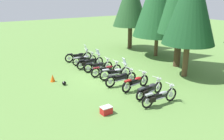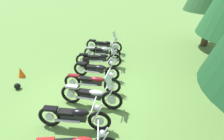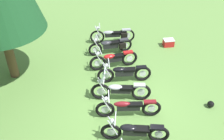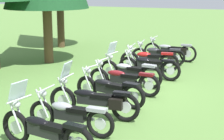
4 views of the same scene
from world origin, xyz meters
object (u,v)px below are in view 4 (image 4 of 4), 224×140
(motorcycle_4, at_px, (123,79))
(motorcycle_5, at_px, (129,71))
(motorcycle_2, at_px, (94,100))
(motorcycle_1, at_px, (69,114))
(motorcycle_9, at_px, (171,50))
(motorcycle_3, at_px, (109,89))
(motorcycle_7, at_px, (149,59))
(motorcycle_8, at_px, (159,54))
(motorcycle_0, at_px, (44,130))
(motorcycle_6, at_px, (148,66))

(motorcycle_4, height_order, motorcycle_5, motorcycle_5)
(motorcycle_2, bearing_deg, motorcycle_1, 81.07)
(motorcycle_1, bearing_deg, motorcycle_9, -90.53)
(motorcycle_2, distance_m, motorcycle_3, 1.15)
(motorcycle_7, xyz_separation_m, motorcycle_8, (1.25, -0.05, -0.01))
(motorcycle_0, height_order, motorcycle_5, motorcycle_5)
(motorcycle_7, distance_m, motorcycle_9, 2.29)
(motorcycle_5, bearing_deg, motorcycle_9, -85.51)
(motorcycle_7, height_order, motorcycle_8, motorcycle_7)
(motorcycle_2, xyz_separation_m, motorcycle_7, (5.35, 0.28, -0.01))
(motorcycle_8, bearing_deg, motorcycle_6, 87.67)
(motorcycle_1, distance_m, motorcycle_6, 5.36)
(motorcycle_7, relative_size, motorcycle_8, 1.02)
(motorcycle_2, distance_m, motorcycle_8, 6.60)
(motorcycle_1, bearing_deg, motorcycle_7, -88.27)
(motorcycle_4, relative_size, motorcycle_9, 1.02)
(motorcycle_1, relative_size, motorcycle_3, 0.96)
(motorcycle_0, height_order, motorcycle_3, motorcycle_0)
(motorcycle_1, xyz_separation_m, motorcycle_5, (4.26, 0.18, 0.04))
(motorcycle_7, distance_m, motorcycle_8, 1.25)
(motorcycle_1, xyz_separation_m, motorcycle_8, (7.67, 0.14, 0.01))
(motorcycle_6, xyz_separation_m, motorcycle_7, (1.06, 0.32, -0.00))
(motorcycle_9, bearing_deg, motorcycle_3, 90.91)
(motorcycle_6, relative_size, motorcycle_8, 1.05)
(motorcycle_4, relative_size, motorcycle_5, 1.03)
(motorcycle_5, xyz_separation_m, motorcycle_9, (4.44, -0.27, -0.02))
(motorcycle_2, xyz_separation_m, motorcycle_6, (4.29, -0.04, -0.01))
(motorcycle_6, bearing_deg, motorcycle_0, 90.79)
(motorcycle_4, relative_size, motorcycle_7, 1.06)
(motorcycle_0, relative_size, motorcycle_8, 1.06)
(motorcycle_7, bearing_deg, motorcycle_4, 84.09)
(motorcycle_0, bearing_deg, motorcycle_3, -80.92)
(motorcycle_4, xyz_separation_m, motorcycle_8, (4.34, 0.10, 0.01))
(motorcycle_3, xyz_separation_m, motorcycle_5, (2.04, 0.18, 0.04))
(motorcycle_1, xyz_separation_m, motorcycle_4, (3.33, 0.04, 0.00))
(motorcycle_8, height_order, motorcycle_9, motorcycle_9)
(motorcycle_3, bearing_deg, motorcycle_2, 105.44)
(motorcycle_1, xyz_separation_m, motorcycle_3, (2.22, 0.01, 0.00))
(motorcycle_1, distance_m, motorcycle_2, 1.08)
(motorcycle_2, bearing_deg, motorcycle_5, -88.86)
(motorcycle_3, relative_size, motorcycle_4, 0.94)
(motorcycle_0, bearing_deg, motorcycle_9, -81.99)
(motorcycle_4, height_order, motorcycle_6, motorcycle_6)
(motorcycle_8, bearing_deg, motorcycle_5, 80.27)
(motorcycle_3, distance_m, motorcycle_9, 6.48)
(motorcycle_0, bearing_deg, motorcycle_4, -80.67)
(motorcycle_1, height_order, motorcycle_8, motorcycle_8)
(motorcycle_1, relative_size, motorcycle_7, 0.95)
(motorcycle_1, relative_size, motorcycle_4, 0.90)
(motorcycle_1, xyz_separation_m, motorcycle_9, (8.70, -0.09, 0.02))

